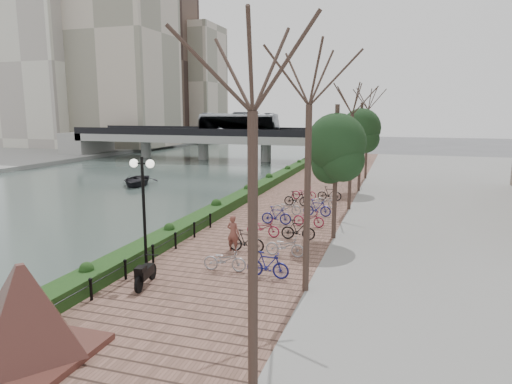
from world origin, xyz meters
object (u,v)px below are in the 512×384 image
at_px(lamppost, 143,189).
at_px(pedestrian, 233,233).
at_px(boat, 137,180).
at_px(granite_monument, 24,312).
at_px(motorcycle, 146,273).

xyz_separation_m(lamppost, pedestrian, (2.36, 3.45, -2.45)).
bearing_deg(boat, granite_monument, -82.06).
bearing_deg(lamppost, motorcycle, -59.72).
xyz_separation_m(granite_monument, pedestrian, (1.84, 10.04, -0.45)).
bearing_deg(granite_monument, pedestrian, 79.64).
distance_m(granite_monument, boat, 30.54).
relative_size(granite_monument, boat, 0.84).
bearing_deg(boat, motorcycle, -76.32).
bearing_deg(lamppost, granite_monument, -85.48).
bearing_deg(motorcycle, granite_monument, -102.17).
bearing_deg(boat, pedestrian, -66.63).
distance_m(granite_monument, pedestrian, 10.22).
xyz_separation_m(granite_monument, lamppost, (-0.52, 6.59, 2.00)).
relative_size(granite_monument, pedestrian, 2.33).
relative_size(motorcycle, pedestrian, 0.96).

